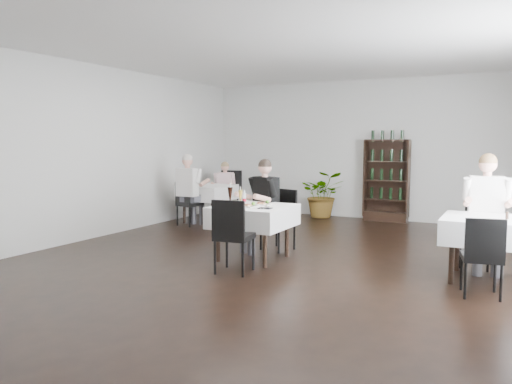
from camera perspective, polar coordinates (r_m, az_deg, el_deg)
room_shell at (r=6.89m, az=1.89°, el=4.31°), size 9.00×9.00×9.00m
wine_shelf at (r=10.82m, az=14.67°, el=1.20°), size 0.90×0.28×1.75m
main_table at (r=7.10m, az=-0.32°, el=-2.77°), size 1.03×1.03×0.77m
left_table at (r=10.45m, az=-5.63°, el=-0.04°), size 0.98×0.98×0.77m
right_table at (r=6.61m, az=24.78°, el=-3.96°), size 0.98×0.98×0.77m
potted_tree at (r=11.12m, az=7.67°, el=-0.26°), size 1.14×1.07×1.03m
main_chair_far at (r=7.79m, az=2.87°, el=-2.66°), size 0.53×0.53×0.93m
main_chair_near at (r=6.33m, az=-2.76°, el=-4.53°), size 0.49×0.49×0.95m
left_chair_far at (r=11.12m, az=-2.92°, el=0.17°), size 0.61×0.61×1.03m
left_chair_near at (r=10.01m, az=-7.90°, el=-1.00°), size 0.48×0.48×0.88m
right_chair_far at (r=7.34m, az=24.08°, el=-4.01°), size 0.43×0.44×0.86m
right_chair_near at (r=5.89m, az=24.50°, el=-6.26°), size 0.47×0.48×0.88m
diner_main at (r=7.57m, az=0.63°, el=-0.70°), size 0.63×0.67×1.42m
diner_left_far at (r=10.93m, az=-3.64°, el=0.75°), size 0.52×0.55×1.24m
diner_left_near at (r=9.90m, az=-7.59°, el=0.86°), size 0.54×0.54×1.44m
diner_right_far at (r=7.07m, az=24.87°, el=-1.17°), size 0.61×0.63×1.53m
plate_far at (r=7.17m, az=0.84°, el=-1.36°), size 0.24×0.24×0.07m
plate_near at (r=6.97m, az=-0.79°, el=-1.56°), size 0.26×0.26×0.07m
pilsner_dark at (r=7.12m, az=-2.98°, el=-0.46°), size 0.08×0.08×0.32m
pilsner_lager at (r=7.25m, az=-1.80°, el=-0.57°), size 0.06×0.06×0.26m
coke_bottle at (r=7.13m, az=-1.35°, el=-0.81°), size 0.06×0.06×0.22m
napkin_cutlery at (r=6.78m, az=1.04°, el=-1.85°), size 0.18×0.20×0.02m
pepper_mill at (r=6.56m, az=26.77°, el=-2.41°), size 0.04×0.04×0.09m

